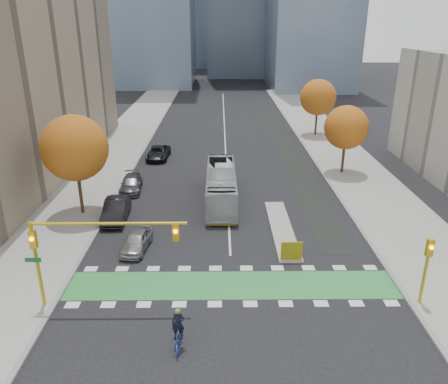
{
  "coord_description": "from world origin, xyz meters",
  "views": [
    {
      "loc": [
        -0.68,
        -20.92,
        14.9
      ],
      "look_at": [
        -0.39,
        9.21,
        3.0
      ],
      "focal_mm": 35.0,
      "sensor_mm": 36.0,
      "label": 1
    }
  ],
  "objects_px": {
    "tree_east_near": "(346,128)",
    "parked_car_a": "(136,241)",
    "tree_west": "(75,148)",
    "parked_car_c": "(131,184)",
    "cyclist": "(179,334)",
    "traffic_signal_east": "(427,262)",
    "parked_car_d": "(158,153)",
    "tree_east_far": "(318,97)",
    "traffic_signal_west": "(82,242)",
    "hazard_board": "(292,251)",
    "bus": "(221,185)",
    "parked_car_b": "(116,210)"
  },
  "relations": [
    {
      "from": "tree_west",
      "to": "tree_east_far",
      "type": "distance_m",
      "value": 35.73
    },
    {
      "from": "tree_east_far",
      "to": "parked_car_a",
      "type": "relative_size",
      "value": 1.97
    },
    {
      "from": "cyclist",
      "to": "parked_car_b",
      "type": "bearing_deg",
      "value": 114.29
    },
    {
      "from": "bus",
      "to": "parked_car_c",
      "type": "bearing_deg",
      "value": 162.16
    },
    {
      "from": "traffic_signal_east",
      "to": "parked_car_d",
      "type": "xyz_separation_m",
      "value": [
        -18.29,
        27.93,
        -2.04
      ]
    },
    {
      "from": "tree_west",
      "to": "parked_car_b",
      "type": "height_order",
      "value": "tree_west"
    },
    {
      "from": "tree_east_near",
      "to": "parked_car_c",
      "type": "distance_m",
      "value": 21.93
    },
    {
      "from": "bus",
      "to": "parked_car_b",
      "type": "bearing_deg",
      "value": -156.85
    },
    {
      "from": "cyclist",
      "to": "traffic_signal_west",
      "type": "bearing_deg",
      "value": 149.11
    },
    {
      "from": "tree_east_near",
      "to": "parked_car_d",
      "type": "xyz_separation_m",
      "value": [
        -19.79,
        5.42,
        -4.17
      ]
    },
    {
      "from": "parked_car_c",
      "to": "parked_car_d",
      "type": "height_order",
      "value": "parked_car_d"
    },
    {
      "from": "tree_west",
      "to": "cyclist",
      "type": "height_order",
      "value": "tree_west"
    },
    {
      "from": "hazard_board",
      "to": "tree_east_near",
      "type": "xyz_separation_m",
      "value": [
        8.0,
        17.8,
        4.06
      ]
    },
    {
      "from": "traffic_signal_west",
      "to": "parked_car_a",
      "type": "distance_m",
      "value": 7.47
    },
    {
      "from": "tree_east_far",
      "to": "parked_car_b",
      "type": "bearing_deg",
      "value": -128.53
    },
    {
      "from": "parked_car_a",
      "to": "cyclist",
      "type": "bearing_deg",
      "value": -62.37
    },
    {
      "from": "tree_west",
      "to": "cyclist",
      "type": "bearing_deg",
      "value": -59.54
    },
    {
      "from": "tree_east_near",
      "to": "parked_car_a",
      "type": "xyz_separation_m",
      "value": [
        -18.5,
        -16.0,
        -4.2
      ]
    },
    {
      "from": "parked_car_c",
      "to": "parked_car_b",
      "type": "bearing_deg",
      "value": -94.29
    },
    {
      "from": "tree_west",
      "to": "traffic_signal_west",
      "type": "height_order",
      "value": "tree_west"
    },
    {
      "from": "tree_east_near",
      "to": "parked_car_a",
      "type": "distance_m",
      "value": 24.82
    },
    {
      "from": "traffic_signal_west",
      "to": "cyclist",
      "type": "height_order",
      "value": "traffic_signal_west"
    },
    {
      "from": "bus",
      "to": "parked_car_d",
      "type": "relative_size",
      "value": 2.18
    },
    {
      "from": "hazard_board",
      "to": "parked_car_a",
      "type": "bearing_deg",
      "value": 170.29
    },
    {
      "from": "traffic_signal_east",
      "to": "parked_car_a",
      "type": "xyz_separation_m",
      "value": [
        -17.0,
        6.51,
        -2.07
      ]
    },
    {
      "from": "tree_east_far",
      "to": "traffic_signal_east",
      "type": "bearing_deg",
      "value": -92.97
    },
    {
      "from": "hazard_board",
      "to": "traffic_signal_east",
      "type": "bearing_deg",
      "value": -35.92
    },
    {
      "from": "tree_west",
      "to": "parked_car_c",
      "type": "relative_size",
      "value": 1.79
    },
    {
      "from": "tree_west",
      "to": "parked_car_a",
      "type": "distance_m",
      "value": 9.53
    },
    {
      "from": "tree_east_near",
      "to": "cyclist",
      "type": "distance_m",
      "value": 29.98
    },
    {
      "from": "parked_car_c",
      "to": "cyclist",
      "type": "bearing_deg",
      "value": -77.69
    },
    {
      "from": "parked_car_b",
      "to": "traffic_signal_east",
      "type": "bearing_deg",
      "value": -33.12
    },
    {
      "from": "traffic_signal_west",
      "to": "traffic_signal_east",
      "type": "xyz_separation_m",
      "value": [
        18.43,
        0.0,
        -1.3
      ]
    },
    {
      "from": "tree_west",
      "to": "parked_car_b",
      "type": "distance_m",
      "value": 5.75
    },
    {
      "from": "traffic_signal_west",
      "to": "tree_east_far",
      "type": "bearing_deg",
      "value": 62.05
    },
    {
      "from": "parked_car_c",
      "to": "tree_west",
      "type": "bearing_deg",
      "value": -123.8
    },
    {
      "from": "hazard_board",
      "to": "parked_car_d",
      "type": "relative_size",
      "value": 0.28
    },
    {
      "from": "cyclist",
      "to": "parked_car_c",
      "type": "xyz_separation_m",
      "value": [
        -6.29,
        21.09,
        -0.07
      ]
    },
    {
      "from": "traffic_signal_east",
      "to": "parked_car_d",
      "type": "bearing_deg",
      "value": 123.22
    },
    {
      "from": "tree_west",
      "to": "parked_car_d",
      "type": "distance_m",
      "value": 16.73
    },
    {
      "from": "hazard_board",
      "to": "cyclist",
      "type": "height_order",
      "value": "cyclist"
    },
    {
      "from": "parked_car_d",
      "to": "tree_west",
      "type": "bearing_deg",
      "value": -102.63
    },
    {
      "from": "hazard_board",
      "to": "bus",
      "type": "bearing_deg",
      "value": 113.8
    },
    {
      "from": "cyclist",
      "to": "traffic_signal_east",
      "type": "bearing_deg",
      "value": 15.21
    },
    {
      "from": "tree_east_near",
      "to": "parked_car_b",
      "type": "height_order",
      "value": "tree_east_near"
    },
    {
      "from": "tree_east_near",
      "to": "tree_west",
      "type": "bearing_deg",
      "value": -157.38
    },
    {
      "from": "tree_east_near",
      "to": "tree_east_far",
      "type": "xyz_separation_m",
      "value": [
        0.5,
        16.0,
        0.38
      ]
    },
    {
      "from": "traffic_signal_west",
      "to": "parked_car_b",
      "type": "distance_m",
      "value": 12.0
    },
    {
      "from": "tree_west",
      "to": "parked_car_d",
      "type": "height_order",
      "value": "tree_west"
    },
    {
      "from": "tree_east_far",
      "to": "parked_car_b",
      "type": "xyz_separation_m",
      "value": [
        -21.5,
        -27.0,
        -4.43
      ]
    }
  ]
}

